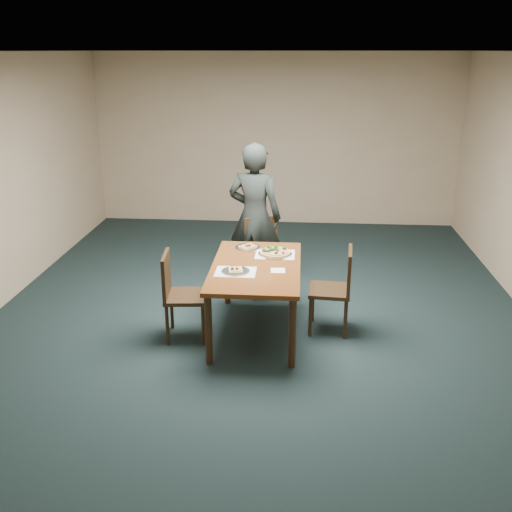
# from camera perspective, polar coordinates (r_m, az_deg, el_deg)

# --- Properties ---
(ground) EXTENTS (8.00, 8.00, 0.00)m
(ground) POSITION_cam_1_polar(r_m,az_deg,el_deg) (6.20, 0.15, -7.05)
(ground) COLOR black
(ground) RESTS_ON ground
(room_shell) EXTENTS (8.00, 8.00, 8.00)m
(room_shell) POSITION_cam_1_polar(r_m,az_deg,el_deg) (5.63, 0.17, 8.93)
(room_shell) COLOR tan
(room_shell) RESTS_ON ground
(dining_table) EXTENTS (0.90, 1.50, 0.75)m
(dining_table) POSITION_cam_1_polar(r_m,az_deg,el_deg) (5.83, 0.00, -1.77)
(dining_table) COLOR #532A10
(dining_table) RESTS_ON ground
(chair_far) EXTENTS (0.53, 0.53, 0.91)m
(chair_far) POSITION_cam_1_polar(r_m,az_deg,el_deg) (6.90, 0.74, 0.48)
(chair_far) COLOR black
(chair_far) RESTS_ON ground
(chair_left) EXTENTS (0.46, 0.46, 0.91)m
(chair_left) POSITION_cam_1_polar(r_m,az_deg,el_deg) (5.84, -7.80, -3.45)
(chair_left) COLOR black
(chair_left) RESTS_ON ground
(chair_right) EXTENTS (0.45, 0.45, 0.91)m
(chair_right) POSITION_cam_1_polar(r_m,az_deg,el_deg) (5.98, 8.14, -2.91)
(chair_right) COLOR black
(chair_right) RESTS_ON ground
(diner) EXTENTS (0.74, 0.56, 1.80)m
(diner) POSITION_cam_1_polar(r_m,az_deg,el_deg) (6.95, -0.13, 3.95)
(diner) COLOR black
(diner) RESTS_ON ground
(placemat_main) EXTENTS (0.42, 0.32, 0.00)m
(placemat_main) POSITION_cam_1_polar(r_m,az_deg,el_deg) (6.11, 1.92, 0.17)
(placemat_main) COLOR white
(placemat_main) RESTS_ON dining_table
(placemat_near) EXTENTS (0.40, 0.30, 0.00)m
(placemat_near) POSITION_cam_1_polar(r_m,az_deg,el_deg) (5.63, -2.06, -1.58)
(placemat_near) COLOR white
(placemat_near) RESTS_ON dining_table
(pizza_pan) EXTENTS (0.36, 0.36, 0.07)m
(pizza_pan) POSITION_cam_1_polar(r_m,az_deg,el_deg) (6.10, 1.88, 0.39)
(pizza_pan) COLOR silver
(pizza_pan) RESTS_ON dining_table
(slice_plate_near) EXTENTS (0.28, 0.28, 0.06)m
(slice_plate_near) POSITION_cam_1_polar(r_m,az_deg,el_deg) (5.62, -2.06, -1.47)
(slice_plate_near) COLOR silver
(slice_plate_near) RESTS_ON dining_table
(slice_plate_far) EXTENTS (0.28, 0.28, 0.06)m
(slice_plate_far) POSITION_cam_1_polar(r_m,az_deg,el_deg) (6.30, -0.83, 0.91)
(slice_plate_far) COLOR silver
(slice_plate_far) RESTS_ON dining_table
(napkin) EXTENTS (0.15, 0.15, 0.01)m
(napkin) POSITION_cam_1_polar(r_m,az_deg,el_deg) (5.65, 2.21, -1.47)
(napkin) COLOR white
(napkin) RESTS_ON dining_table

